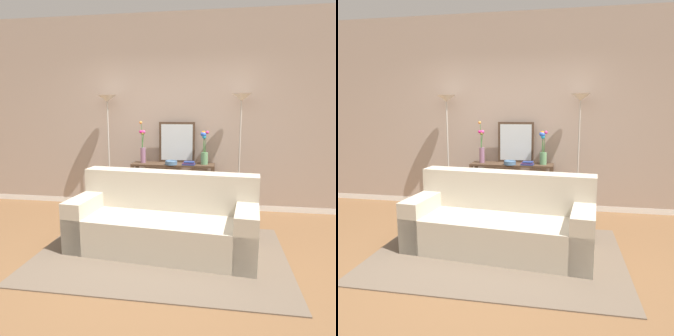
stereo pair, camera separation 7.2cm
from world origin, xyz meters
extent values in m
cube|color=brown|center=(0.00, 0.00, -0.01)|extent=(16.00, 16.00, 0.02)
cube|color=white|center=(0.00, 2.15, 0.04)|extent=(12.00, 0.15, 0.09)
cube|color=tan|center=(0.00, 2.15, 1.59)|extent=(12.00, 0.14, 3.00)
cube|color=brown|center=(0.18, 0.27, 0.01)|extent=(2.76, 1.90, 0.01)
cube|color=#BCB29E|center=(0.18, 0.37, 0.21)|extent=(2.19, 1.05, 0.42)
cube|color=#BCB29E|center=(0.21, 0.66, 0.65)|extent=(2.13, 0.46, 0.46)
cube|color=#BCB29E|center=(-0.75, 0.46, 0.30)|extent=(0.32, 0.87, 0.60)
cube|color=#BCB29E|center=(1.11, 0.28, 0.30)|extent=(0.32, 0.87, 0.60)
cube|color=#473323|center=(0.09, 1.83, 0.77)|extent=(1.29, 0.35, 0.03)
cube|color=#473323|center=(0.09, 1.83, 0.15)|extent=(1.19, 0.30, 0.01)
cube|color=#473323|center=(-0.53, 1.68, 0.38)|extent=(0.05, 0.05, 0.75)
cube|color=#473323|center=(0.70, 1.68, 0.38)|extent=(0.05, 0.05, 0.75)
cube|color=#473323|center=(-0.53, 1.98, 0.38)|extent=(0.05, 0.05, 0.75)
cube|color=#473323|center=(0.70, 1.98, 0.38)|extent=(0.05, 0.05, 0.75)
cylinder|color=#B7B2A8|center=(-0.96, 1.82, 0.01)|extent=(0.26, 0.26, 0.02)
cylinder|color=#B7B2A8|center=(-0.96, 1.82, 0.88)|extent=(0.02, 0.02, 1.72)
cone|color=silver|center=(-0.96, 1.82, 1.79)|extent=(0.28, 0.28, 0.10)
cylinder|color=#B7B2A8|center=(1.10, 1.82, 0.01)|extent=(0.26, 0.26, 0.02)
cylinder|color=#B7B2A8|center=(1.10, 1.82, 0.88)|extent=(0.02, 0.02, 1.72)
cone|color=silver|center=(1.10, 1.82, 1.79)|extent=(0.28, 0.28, 0.10)
cube|color=#473323|center=(0.12, 1.98, 1.10)|extent=(0.57, 0.02, 0.64)
cube|color=silver|center=(0.12, 1.97, 1.10)|extent=(0.50, 0.01, 0.57)
cylinder|color=gray|center=(-0.40, 1.85, 0.90)|extent=(0.08, 0.08, 0.24)
cylinder|color=#3D7538|center=(-0.41, 1.84, 1.22)|extent=(0.04, 0.05, 0.39)
sphere|color=orange|center=(-0.43, 1.83, 1.42)|extent=(0.05, 0.05, 0.05)
cylinder|color=#3D7538|center=(-0.40, 1.86, 1.14)|extent=(0.03, 0.01, 0.24)
sphere|color=#D14085|center=(-0.40, 1.88, 1.27)|extent=(0.06, 0.06, 0.06)
cylinder|color=#3D7538|center=(-0.40, 1.86, 1.13)|extent=(0.02, 0.01, 0.23)
sphere|color=#E59040|center=(-0.41, 1.88, 1.25)|extent=(0.06, 0.06, 0.06)
cylinder|color=#3D7538|center=(-0.41, 1.85, 1.15)|extent=(0.01, 0.02, 0.25)
sphere|color=#D62278|center=(-0.43, 1.85, 1.27)|extent=(0.05, 0.05, 0.05)
cylinder|color=#669E6B|center=(0.57, 1.84, 0.87)|extent=(0.11, 0.11, 0.18)
cylinder|color=#3D7538|center=(0.59, 1.85, 1.12)|extent=(0.01, 0.03, 0.31)
sphere|color=#D53A84|center=(0.61, 1.85, 1.27)|extent=(0.05, 0.05, 0.05)
cylinder|color=#3D7538|center=(0.56, 1.85, 1.11)|extent=(0.02, 0.03, 0.28)
sphere|color=blue|center=(0.54, 1.86, 1.24)|extent=(0.07, 0.07, 0.07)
cylinder|color=#3D7538|center=(0.56, 1.86, 1.11)|extent=(0.03, 0.02, 0.29)
sphere|color=orange|center=(0.55, 1.87, 1.26)|extent=(0.07, 0.07, 0.07)
cylinder|color=#3D7538|center=(0.57, 1.83, 1.10)|extent=(0.02, 0.01, 0.27)
sphere|color=blue|center=(0.56, 1.81, 1.24)|extent=(0.07, 0.07, 0.07)
cylinder|color=#3D7538|center=(0.57, 1.83, 1.09)|extent=(0.02, 0.01, 0.24)
sphere|color=#2193C3|center=(0.56, 1.81, 1.21)|extent=(0.06, 0.06, 0.06)
cylinder|color=#4C7093|center=(0.07, 1.73, 0.81)|extent=(0.19, 0.19, 0.05)
torus|color=#4C7093|center=(0.07, 1.73, 0.84)|extent=(0.18, 0.18, 0.01)
cube|color=navy|center=(0.34, 1.75, 0.79)|extent=(0.20, 0.16, 0.02)
cube|color=#6B3360|center=(0.34, 1.75, 0.81)|extent=(0.18, 0.13, 0.01)
cube|color=navy|center=(0.35, 1.75, 0.83)|extent=(0.16, 0.13, 0.02)
cube|color=gold|center=(-0.42, 1.83, 0.06)|extent=(0.04, 0.17, 0.12)
cube|color=maroon|center=(-0.38, 1.83, 0.05)|extent=(0.05, 0.18, 0.10)
cube|color=slate|center=(-0.33, 1.83, 0.05)|extent=(0.03, 0.14, 0.11)
cube|color=#1E7075|center=(-0.29, 1.83, 0.05)|extent=(0.04, 0.15, 0.11)
cube|color=#BC3328|center=(-0.25, 1.83, 0.05)|extent=(0.04, 0.16, 0.11)
cube|color=tan|center=(-0.21, 1.83, 0.05)|extent=(0.04, 0.14, 0.11)
cube|color=#2D2D33|center=(-0.18, 1.83, 0.05)|extent=(0.03, 0.14, 0.10)
camera|label=1|loc=(0.81, -3.12, 1.61)|focal=34.61mm
camera|label=2|loc=(0.88, -3.11, 1.61)|focal=34.61mm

